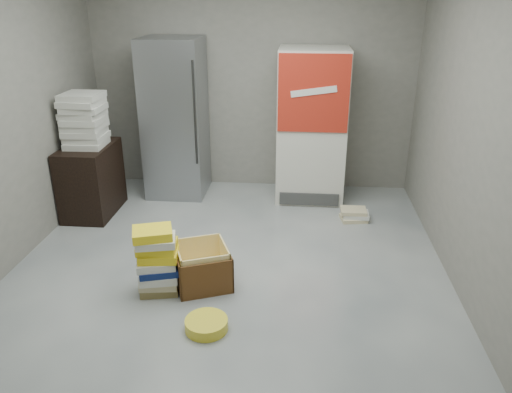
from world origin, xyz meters
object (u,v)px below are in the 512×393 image
Objects in this scene: steel_fridge at (175,119)px; phonebook_stack_main at (157,261)px; cardboard_box at (202,269)px; wood_shelf at (91,180)px; coke_cooler at (312,126)px.

phonebook_stack_main is at bearing -80.94° from steel_fridge.
phonebook_stack_main is 0.41m from cardboard_box.
cardboard_box is at bearing -42.33° from wood_shelf.
cardboard_box is (-0.94, -2.13, -0.75)m from coke_cooler.
cardboard_box is (0.71, -2.13, -0.80)m from steel_fridge.
phonebook_stack_main is at bearing -119.31° from coke_cooler.
steel_fridge reaches higher than wood_shelf.
coke_cooler is 2.63m from wood_shelf.
wood_shelf is 1.97m from phonebook_stack_main.
steel_fridge is at bearing 41.31° from wood_shelf.
steel_fridge is 1.23m from wood_shelf.
coke_cooler is at bearing 44.40° from cardboard_box.
steel_fridge is 3.14× the size of phonebook_stack_main.
coke_cooler is 2.98× the size of phonebook_stack_main.
coke_cooler is at bearing -0.18° from steel_fridge.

